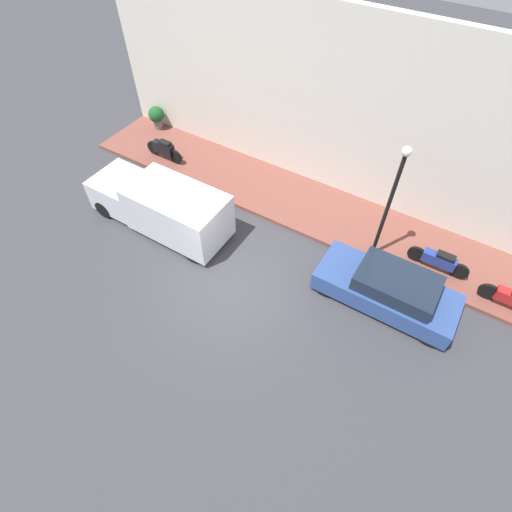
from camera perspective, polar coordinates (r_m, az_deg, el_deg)
ground_plane at (r=12.79m, az=-3.75°, el=-4.52°), size 60.00×60.00×0.00m
sidewalk at (r=15.44m, az=6.07°, el=7.65°), size 2.83×18.31×0.15m
building_facade at (r=14.78m, az=10.15°, el=20.27°), size 0.30×18.31×6.50m
parked_car at (r=12.58m, az=18.37°, el=-4.54°), size 1.68×4.18×1.32m
delivery_van at (r=14.34m, az=-13.50°, el=7.05°), size 1.85×5.24×1.83m
motorcycle_blue at (r=14.01m, az=24.70°, el=-0.57°), size 0.30×1.95×0.74m
motorcycle_black at (r=17.53m, az=-13.01°, el=14.65°), size 0.30×1.79×0.86m
streetlamp at (r=12.26m, az=18.86°, el=8.30°), size 0.29×0.29×4.21m
potted_plant at (r=19.49m, az=-14.02°, el=18.85°), size 0.70×0.70×1.03m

